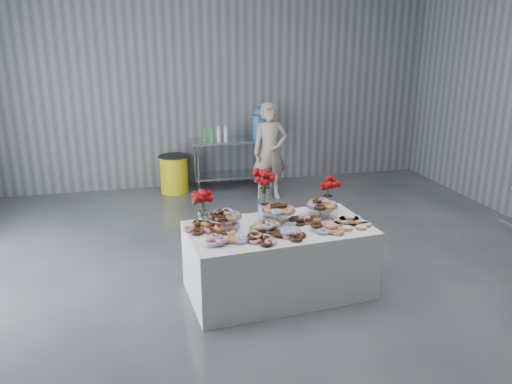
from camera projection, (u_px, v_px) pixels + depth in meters
ground at (291, 302)px, 5.22m from camera, size 9.00×9.00×0.00m
room_walls at (266, 38)px, 4.42m from camera, size 8.04×9.04×4.02m
display_table at (279, 260)px, 5.32m from camera, size 1.97×1.14×0.75m
prep_table at (233, 154)px, 8.87m from camera, size 1.50×0.60×0.90m
donut_mounds at (281, 225)px, 5.15m from camera, size 1.86×0.93×0.09m
cake_stand_left at (224, 216)px, 5.14m from camera, size 0.36×0.36×0.17m
cake_stand_mid at (279, 209)px, 5.31m from camera, size 0.36×0.36×0.17m
cake_stand_right at (322, 205)px, 5.46m from camera, size 0.36×0.36×0.17m
danish_pile at (351, 219)px, 5.28m from camera, size 0.48×0.48×0.11m
bouquet_left at (203, 200)px, 5.12m from camera, size 0.26×0.26×0.42m
bouquet_right at (328, 186)px, 5.60m from camera, size 0.26×0.26×0.42m
bouquet_center at (264, 184)px, 5.39m from camera, size 0.26×0.26×0.57m
water_jug at (260, 124)px, 8.82m from camera, size 0.28×0.28×0.55m
drink_bottles at (215, 133)px, 8.58m from camera, size 0.54×0.08×0.27m
person at (270, 152)px, 8.24m from camera, size 0.60×0.41×1.62m
trash_barrel at (174, 174)px, 8.72m from camera, size 0.51×0.51×0.66m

